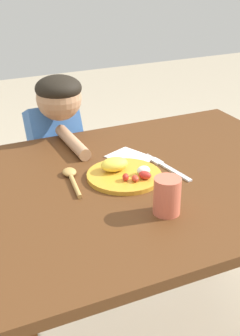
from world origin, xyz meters
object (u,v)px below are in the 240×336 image
at_px(drinking_cup, 167,196).
at_px(person, 58,175).
at_px(plate, 124,173).
at_px(fork, 167,167).
at_px(spoon, 71,177).

xyz_separation_m(drinking_cup, person, (-0.08, 0.73, -0.25)).
relative_size(plate, fork, 1.00).
bearing_deg(drinking_cup, spoon, 119.48).
distance_m(plate, fork, 0.16).
height_order(fork, spoon, spoon).
bearing_deg(drinking_cup, person, 96.14).
distance_m(spoon, person, 0.49).
xyz_separation_m(spoon, drinking_cup, (0.17, -0.29, 0.04)).
bearing_deg(spoon, fork, -91.68).
height_order(fork, person, person).
distance_m(fork, person, 0.58).
distance_m(fork, spoon, 0.31).
height_order(spoon, drinking_cup, drinking_cup).
bearing_deg(spoon, person, -2.59).
bearing_deg(person, plate, 97.43).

